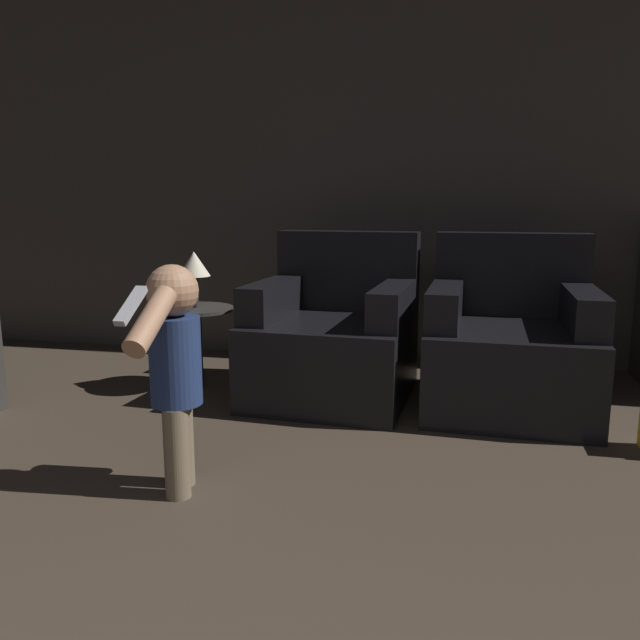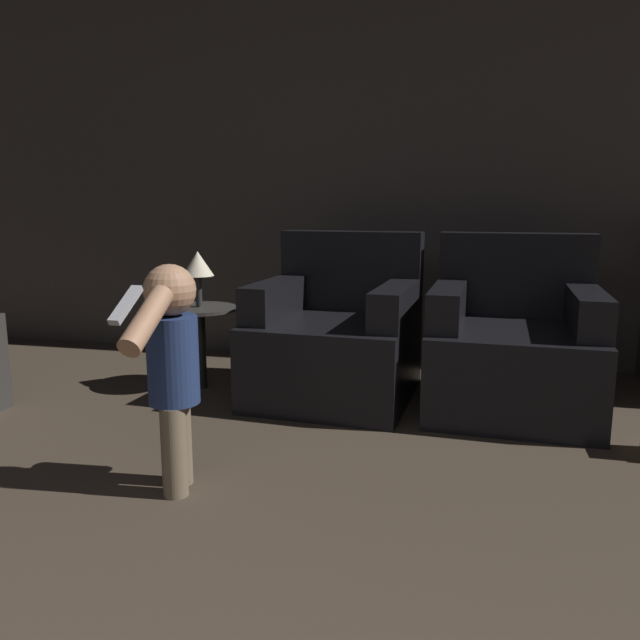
{
  "view_description": "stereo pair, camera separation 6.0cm",
  "coord_description": "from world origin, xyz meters",
  "px_view_note": "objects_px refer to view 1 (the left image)",
  "views": [
    {
      "loc": [
        0.6,
        0.25,
        1.07
      ],
      "look_at": [
        0.03,
        2.92,
        0.56
      ],
      "focal_mm": 35.0,
      "sensor_mm": 36.0,
      "label": 1
    },
    {
      "loc": [
        0.66,
        0.26,
        1.07
      ],
      "look_at": [
        0.03,
        2.92,
        0.56
      ],
      "focal_mm": 35.0,
      "sensor_mm": 36.0,
      "label": 2
    }
  ],
  "objects_px": {
    "armchair_left": "(334,339)",
    "lamp": "(194,265)",
    "armchair_right": "(509,347)",
    "person_toddler": "(174,361)"
  },
  "relations": [
    {
      "from": "armchair_right",
      "to": "lamp",
      "type": "distance_m",
      "value": 1.79
    },
    {
      "from": "person_toddler",
      "to": "armchair_right",
      "type": "bearing_deg",
      "value": -59.8
    },
    {
      "from": "armchair_right",
      "to": "armchair_left",
      "type": "bearing_deg",
      "value": -177.38
    },
    {
      "from": "armchair_left",
      "to": "lamp",
      "type": "bearing_deg",
      "value": -172.55
    },
    {
      "from": "armchair_right",
      "to": "lamp",
      "type": "height_order",
      "value": "armchair_right"
    },
    {
      "from": "armchair_left",
      "to": "lamp",
      "type": "distance_m",
      "value": 0.9
    },
    {
      "from": "armchair_left",
      "to": "lamp",
      "type": "height_order",
      "value": "armchair_left"
    },
    {
      "from": "armchair_left",
      "to": "person_toddler",
      "type": "xyz_separation_m",
      "value": [
        -0.34,
        -1.31,
        0.19
      ]
    },
    {
      "from": "person_toddler",
      "to": "lamp",
      "type": "distance_m",
      "value": 1.36
    },
    {
      "from": "armchair_left",
      "to": "armchair_right",
      "type": "relative_size",
      "value": 1.02
    }
  ]
}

